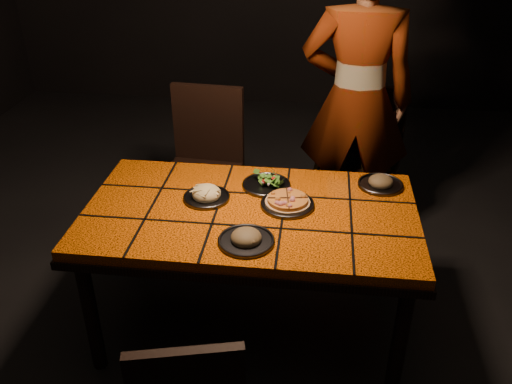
# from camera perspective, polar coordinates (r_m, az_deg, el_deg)

# --- Properties ---
(room_shell) EXTENTS (6.04, 7.04, 3.08)m
(room_shell) POSITION_cam_1_polar(r_m,az_deg,el_deg) (2.31, -0.69, 14.23)
(room_shell) COLOR black
(room_shell) RESTS_ON ground
(dining_table) EXTENTS (1.62, 0.92, 0.75)m
(dining_table) POSITION_cam_1_polar(r_m,az_deg,el_deg) (2.65, -0.58, -3.28)
(dining_table) COLOR #E45D07
(dining_table) RESTS_ON ground
(chair_far_left) EXTENTS (0.50, 0.50, 1.03)m
(chair_far_left) POSITION_cam_1_polar(r_m,az_deg,el_deg) (3.50, -5.44, 3.73)
(chair_far_left) COLOR black
(chair_far_left) RESTS_ON ground
(chair_far_right) EXTENTS (0.58, 0.58, 1.00)m
(chair_far_right) POSITION_cam_1_polar(r_m,az_deg,el_deg) (3.64, 11.14, 4.08)
(chair_far_right) COLOR black
(chair_far_right) RESTS_ON ground
(diner) EXTENTS (0.71, 0.48, 1.91)m
(diner) POSITION_cam_1_polar(r_m,az_deg,el_deg) (3.42, 10.53, 9.38)
(diner) COLOR brown
(diner) RESTS_ON ground
(plate_pizza) EXTENTS (0.26, 0.26, 0.04)m
(plate_pizza) POSITION_cam_1_polar(r_m,az_deg,el_deg) (2.64, 3.34, -1.13)
(plate_pizza) COLOR #3D3D42
(plate_pizza) RESTS_ON dining_table
(plate_pasta) EXTENTS (0.23, 0.23, 0.08)m
(plate_pasta) POSITION_cam_1_polar(r_m,az_deg,el_deg) (2.70, -5.23, -0.34)
(plate_pasta) COLOR #3D3D42
(plate_pasta) RESTS_ON dining_table
(plate_salad) EXTENTS (0.25, 0.25, 0.07)m
(plate_salad) POSITION_cam_1_polar(r_m,az_deg,el_deg) (2.80, 1.10, 1.04)
(plate_salad) COLOR #3D3D42
(plate_salad) RESTS_ON dining_table
(plate_mushroom_a) EXTENTS (0.25, 0.25, 0.08)m
(plate_mushroom_a) POSITION_cam_1_polar(r_m,az_deg,el_deg) (2.37, -1.04, -4.90)
(plate_mushroom_a) COLOR #3D3D42
(plate_mushroom_a) RESTS_ON dining_table
(plate_mushroom_b) EXTENTS (0.23, 0.23, 0.08)m
(plate_mushroom_b) POSITION_cam_1_polar(r_m,az_deg,el_deg) (2.87, 12.98, 0.98)
(plate_mushroom_b) COLOR #3D3D42
(plate_mushroom_b) RESTS_ON dining_table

